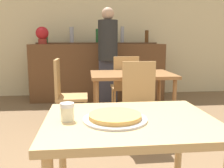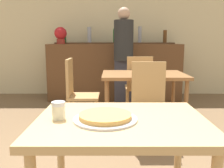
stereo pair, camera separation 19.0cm
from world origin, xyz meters
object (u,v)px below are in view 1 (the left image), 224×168
object	(u,v)px
chair_far_side_front	(140,98)
pizza_tray	(115,117)
chair_far_side_left	(65,90)
potted_plant	(42,34)
person_standing	(108,54)
cheese_shaker	(67,112)
chair_far_side_back	(125,82)

from	to	relation	value
chair_far_side_front	pizza_tray	size ratio (longest dim) A/B	2.69
chair_far_side_left	potted_plant	distance (m)	1.93
pizza_tray	person_standing	size ratio (longest dim) A/B	0.20
chair_far_side_front	pizza_tray	distance (m)	1.47
pizza_tray	cheese_shaker	world-z (taller)	cheese_shaker
person_standing	potted_plant	distance (m)	1.36
chair_far_side_front	chair_far_side_left	bearing A→B (deg)	148.01
potted_plant	chair_far_side_front	bearing A→B (deg)	-57.80
pizza_tray	potted_plant	size ratio (longest dim) A/B	1.06
pizza_tray	chair_far_side_back	bearing A→B (deg)	79.69
pizza_tray	person_standing	distance (m)	3.11
chair_far_side_front	chair_far_side_left	world-z (taller)	same
chair_far_side_front	pizza_tray	xyz separation A→B (m)	(-0.45, -1.38, 0.23)
pizza_tray	potted_plant	xyz separation A→B (m)	(-0.96, 3.63, 0.53)
chair_far_side_front	chair_far_side_back	size ratio (longest dim) A/B	1.00
chair_far_side_back	cheese_shaker	world-z (taller)	chair_far_side_back
chair_far_side_back	chair_far_side_left	bearing A→B (deg)	31.99
person_standing	chair_far_side_left	bearing A→B (deg)	-119.57
chair_far_side_back	chair_far_side_front	bearing A→B (deg)	90.00
pizza_tray	person_standing	world-z (taller)	person_standing
chair_far_side_back	cheese_shaker	bearing A→B (deg)	73.96
cheese_shaker	person_standing	bearing A→B (deg)	80.86
person_standing	potted_plant	bearing A→B (deg)	156.18
person_standing	pizza_tray	bearing A→B (deg)	-94.41
person_standing	chair_far_side_back	bearing A→B (deg)	-71.24
chair_far_side_left	person_standing	bearing A→B (deg)	-29.57
person_standing	chair_far_side_front	bearing A→B (deg)	-82.97
pizza_tray	cheese_shaker	distance (m)	0.26
chair_far_side_back	person_standing	bearing A→B (deg)	-71.24
chair_far_side_left	pizza_tray	distance (m)	1.99
chair_far_side_front	person_standing	world-z (taller)	person_standing
chair_far_side_back	pizza_tray	size ratio (longest dim) A/B	2.69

